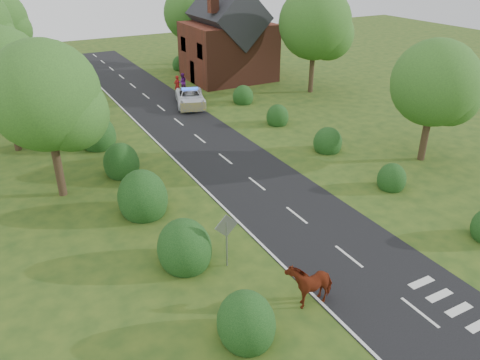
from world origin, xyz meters
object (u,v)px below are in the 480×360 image
cow (310,284)px  pedestrian_purple (182,82)px  road_sign (226,233)px  pedestrian_red (177,85)px  police_van (190,98)px

cow → pedestrian_purple: pedestrian_purple is taller
road_sign → pedestrian_red: size_ratio=1.41×
cow → road_sign: bearing=-152.8°
road_sign → pedestrian_red: bearing=72.9°
road_sign → cow: bearing=-62.1°
police_van → road_sign: bearing=-91.2°
cow → police_van: (5.69, 24.90, -0.03)m
road_sign → police_van: bearing=70.8°
road_sign → pedestrian_purple: road_sign is taller
road_sign → police_van: (7.50, 21.50, -0.96)m
police_van → pedestrian_purple: (1.09, 4.39, 0.16)m
cow → pedestrian_red: (5.90, 28.39, 0.17)m
pedestrian_red → pedestrian_purple: pedestrian_red is taller
police_van → pedestrian_red: bearing=104.6°
cow → pedestrian_red: bearing=167.5°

